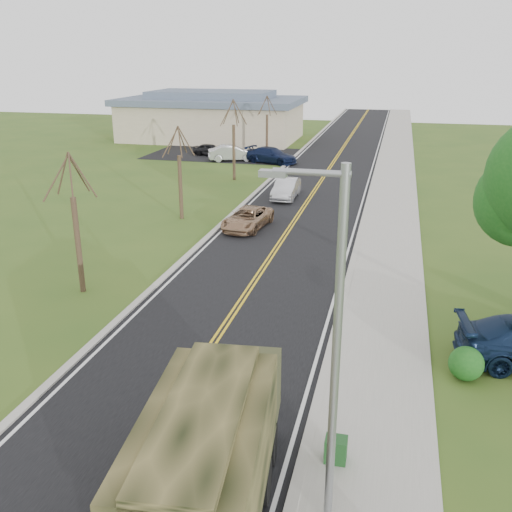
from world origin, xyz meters
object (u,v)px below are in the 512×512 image
(utility_box_far, at_px, (336,449))
(military_truck, at_px, (211,449))
(sedan_silver, at_px, (286,189))
(suv_champagne, at_px, (247,218))

(utility_box_far, bearing_deg, military_truck, -133.82)
(military_truck, bearing_deg, sedan_silver, 92.02)
(suv_champagne, distance_m, sedan_silver, 7.91)
(sedan_silver, bearing_deg, utility_box_far, -76.77)
(military_truck, height_order, sedan_silver, military_truck)
(sedan_silver, height_order, utility_box_far, sedan_silver)
(military_truck, height_order, suv_champagne, military_truck)
(utility_box_far, bearing_deg, suv_champagne, 110.64)
(military_truck, height_order, utility_box_far, military_truck)
(military_truck, relative_size, sedan_silver, 1.64)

